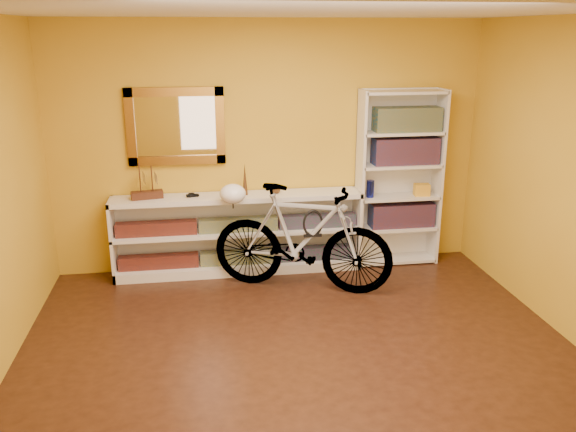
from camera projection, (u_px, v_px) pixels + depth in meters
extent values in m
cube|color=black|center=(301.00, 356.00, 4.70)|extent=(4.50, 4.00, 0.01)
cube|color=silver|center=(304.00, 10.00, 3.92)|extent=(4.50, 4.00, 0.01)
cube|color=gold|center=(269.00, 148.00, 6.20)|extent=(4.50, 0.01, 2.60)
cube|color=brown|center=(176.00, 127.00, 5.95)|extent=(0.98, 0.06, 0.78)
cube|color=silver|center=(350.00, 238.00, 6.63)|extent=(0.09, 0.02, 0.09)
cube|color=black|center=(239.00, 257.00, 6.29)|extent=(2.50, 0.13, 0.14)
cube|color=navy|center=(238.00, 224.00, 6.18)|extent=(2.50, 0.13, 0.14)
imported|color=black|center=(193.00, 197.00, 6.04)|extent=(0.00, 0.01, 0.00)
cone|color=#52341C|center=(245.00, 179.00, 6.07)|extent=(0.06, 0.06, 0.33)
sphere|color=#52341C|center=(276.00, 189.00, 6.15)|extent=(0.10, 0.10, 0.10)
cube|color=maroon|center=(401.00, 214.00, 6.48)|extent=(0.70, 0.22, 0.26)
cube|color=maroon|center=(405.00, 151.00, 6.27)|extent=(0.70, 0.22, 0.28)
cube|color=#1A4C5C|center=(407.00, 119.00, 6.17)|extent=(0.70, 0.22, 0.25)
cylinder|color=navy|center=(370.00, 189.00, 6.32)|extent=(0.08, 0.08, 0.18)
cube|color=maroon|center=(383.00, 122.00, 6.17)|extent=(0.20, 0.20, 0.20)
cube|color=gold|center=(422.00, 190.00, 6.39)|extent=(0.18, 0.13, 0.13)
imported|color=silver|center=(302.00, 238.00, 5.77)|extent=(1.11, 1.87, 1.07)
ellipsoid|color=white|center=(233.00, 194.00, 5.79)|extent=(0.26, 0.25, 0.20)
torus|color=black|center=(313.00, 223.00, 5.70)|extent=(0.20, 0.02, 0.20)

